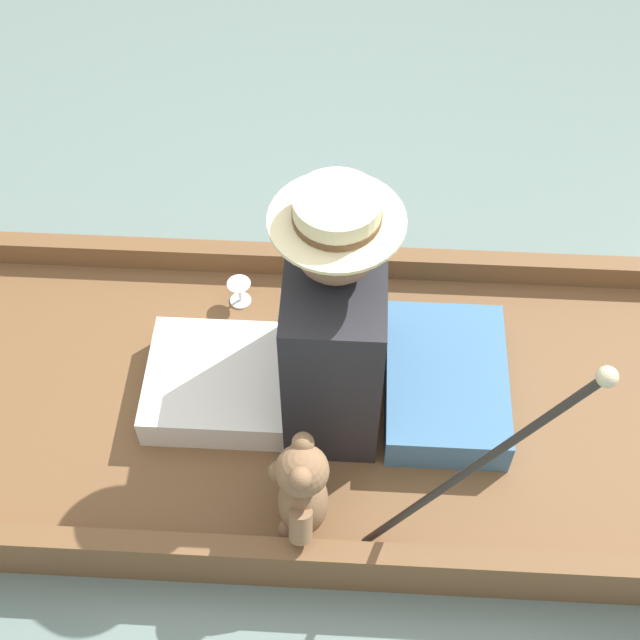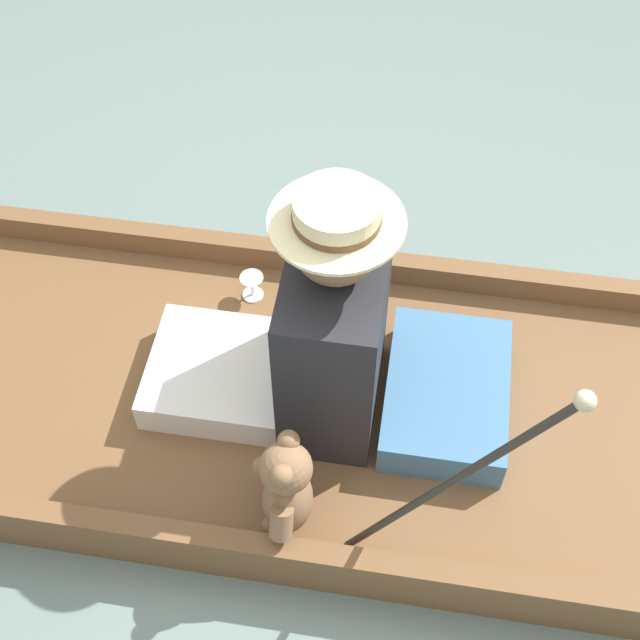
{
  "view_description": "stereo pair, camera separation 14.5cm",
  "coord_description": "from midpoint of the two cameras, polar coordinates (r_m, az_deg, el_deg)",
  "views": [
    {
      "loc": [
        -1.4,
        -0.04,
        2.35
      ],
      "look_at": [
        0.01,
        0.03,
        0.48
      ],
      "focal_mm": 50.0,
      "sensor_mm": 36.0,
      "label": 1
    },
    {
      "loc": [
        -1.38,
        -0.19,
        2.35
      ],
      "look_at": [
        0.01,
        0.03,
        0.48
      ],
      "focal_mm": 50.0,
      "sensor_mm": 36.0,
      "label": 2
    }
  ],
  "objects": [
    {
      "name": "walking_cane",
      "position": [
        2.01,
        11.53,
        -9.59
      ],
      "size": [
        0.04,
        0.46,
        0.86
      ],
      "color": "#2D2823",
      "rests_on": "punt_boat"
    },
    {
      "name": "seat_cushion",
      "position": [
        2.62,
        9.64,
        -4.76
      ],
      "size": [
        0.5,
        0.35,
        0.12
      ],
      "color": "teal",
      "rests_on": "punt_boat"
    },
    {
      "name": "seated_person",
      "position": [
        2.39,
        1.19,
        -0.96
      ],
      "size": [
        0.42,
        0.7,
        0.83
      ],
      "rotation": [
        0.0,
        0.0,
        0.08
      ],
      "color": "white",
      "rests_on": "punt_boat"
    },
    {
      "name": "ground_plane",
      "position": [
        2.73,
        2.13,
        -6.39
      ],
      "size": [
        16.0,
        16.0,
        0.0
      ],
      "primitive_type": "plane",
      "color": "slate"
    },
    {
      "name": "wine_glass",
      "position": [
        2.83,
        -2.92,
        2.34
      ],
      "size": [
        0.08,
        0.08,
        0.09
      ],
      "color": "silver",
      "rests_on": "punt_boat"
    },
    {
      "name": "teddy_bear",
      "position": [
        2.31,
        -0.37,
        -10.85
      ],
      "size": [
        0.26,
        0.15,
        0.37
      ],
      "color": "#846042",
      "rests_on": "punt_boat"
    },
    {
      "name": "punt_boat",
      "position": [
        2.68,
        2.17,
        -5.74
      ],
      "size": [
        1.07,
        2.91,
        0.19
      ],
      "color": "brown",
      "rests_on": "ground_plane"
    }
  ]
}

